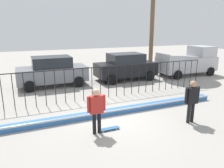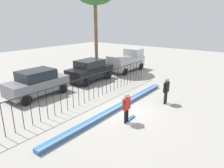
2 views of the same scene
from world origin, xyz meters
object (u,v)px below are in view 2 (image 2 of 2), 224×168
at_px(skateboard, 130,118).
at_px(parked_car_gray, 37,83).
at_px(skateboarder, 127,105).
at_px(parked_car_black, 90,70).
at_px(pickup_truck, 127,61).
at_px(camera_operator, 166,89).

height_order(skateboard, parked_car_gray, parked_car_gray).
distance_m(skateboarder, parked_car_black, 8.35).
xyz_separation_m(skateboard, pickup_truck, (9.48, 6.47, 0.98)).
distance_m(skateboarder, camera_operator, 3.76).
distance_m(skateboard, parked_car_black, 8.10).
height_order(parked_car_gray, pickup_truck, pickup_truck).
bearing_deg(pickup_truck, skateboarder, -144.68).
bearing_deg(skateboarder, pickup_truck, 54.27).
bearing_deg(parked_car_black, pickup_truck, -5.47).
bearing_deg(skateboard, parked_car_gray, 111.53).
bearing_deg(skateboard, pickup_truck, 48.21).
bearing_deg(parked_car_gray, parked_car_black, -4.46).
bearing_deg(skateboarder, parked_car_gray, 114.89).
bearing_deg(pickup_truck, skateboard, -143.55).
distance_m(parked_car_gray, pickup_truck, 10.47).
relative_size(skateboard, parked_car_black, 0.19).
height_order(skateboarder, parked_car_black, parked_car_black).
xyz_separation_m(skateboard, parked_car_black, (4.12, 6.92, 0.91)).
xyz_separation_m(parked_car_black, pickup_truck, (5.36, -0.45, 0.06)).
bearing_deg(camera_operator, pickup_truck, -128.22).
distance_m(skateboard, camera_operator, 3.43).
relative_size(parked_car_gray, pickup_truck, 0.91).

